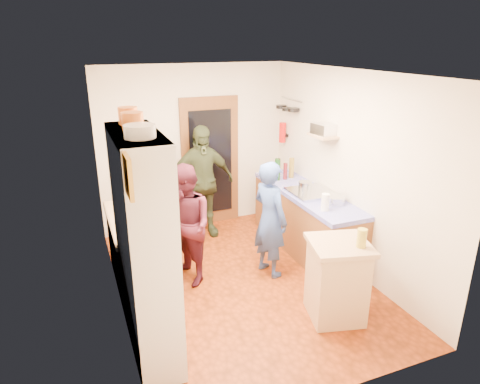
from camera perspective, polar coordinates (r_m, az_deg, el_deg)
floor at (r=5.62m, az=0.25°, el=-11.92°), size 3.00×4.00×0.02m
ceiling at (r=4.79m, az=0.30°, el=15.82°), size 3.00×4.00×0.02m
wall_back at (r=6.88m, az=-6.12°, el=5.86°), size 3.00×0.02×2.60m
wall_front at (r=3.43m, az=13.27°, el=-9.31°), size 3.00×0.02×2.60m
wall_left at (r=4.73m, az=-16.93°, el=-1.43°), size 0.02×4.00×2.60m
wall_right at (r=5.77m, az=14.30°, el=2.63°), size 0.02×4.00×2.60m
door_frame at (r=6.98m, az=-3.98°, el=4.00°), size 0.95×0.06×2.10m
door_glass at (r=6.95m, az=-3.89°, el=3.92°), size 0.70×0.02×1.70m
hutch_body at (r=4.09m, az=-12.54°, el=-7.43°), size 0.40×1.20×2.20m
hutch_top_shelf at (r=3.74m, az=-13.76°, el=7.49°), size 0.40×1.14×0.04m
plate_stack at (r=3.49m, az=-13.22°, el=7.89°), size 0.25×0.25×0.10m
orange_pot_a at (r=3.82m, az=-14.14°, el=9.18°), size 0.19×0.19×0.15m
orange_pot_b at (r=4.08m, az=-14.71°, el=9.83°), size 0.18×0.18×0.16m
left_counter_base at (r=5.52m, az=-13.31°, el=-7.93°), size 0.60×1.40×0.85m
left_counter_top at (r=5.33m, az=-13.68°, el=-3.64°), size 0.64×1.44×0.05m
toaster at (r=4.81m, az=-12.21°, el=-4.68°), size 0.25×0.19×0.17m
kettle at (r=5.10m, az=-14.00°, el=-3.34°), size 0.19×0.19×0.18m
orange_bowl at (r=5.39m, az=-13.04°, el=-2.53°), size 0.23×0.23×0.08m
chopping_board at (r=5.82m, az=-14.38°, el=-1.25°), size 0.32×0.25×0.02m
right_counter_base at (r=6.30m, az=8.69°, el=-4.06°), size 0.60×2.20×0.84m
right_counter_top at (r=6.13m, az=8.90°, el=-0.21°), size 0.62×2.22×0.06m
hob at (r=6.04m, az=9.39°, el=-0.06°), size 0.55×0.58×0.04m
pot_on_hob at (r=6.05m, az=8.66°, el=0.82°), size 0.19×0.19×0.12m
bottle_a at (r=6.53m, az=5.02°, el=3.02°), size 0.11×0.11×0.34m
bottle_b at (r=6.59m, az=6.06°, el=2.77°), size 0.06×0.06×0.25m
bottle_c at (r=6.68m, az=6.89°, el=3.23°), size 0.10×0.10×0.31m
paper_towel at (r=5.46m, az=11.31°, el=-1.34°), size 0.10×0.10×0.22m
mixing_bowl at (r=5.74m, az=12.50°, el=-1.00°), size 0.32×0.32×0.10m
island_base at (r=4.89m, az=12.74°, el=-11.65°), size 0.67×0.67×0.86m
island_top at (r=4.67m, az=13.16°, el=-6.87°), size 0.75×0.75×0.05m
cutting_board at (r=4.69m, az=12.38°, el=-6.55°), size 0.41×0.36×0.02m
oil_jar at (r=4.59m, az=15.92°, el=-5.93°), size 0.12×0.12×0.20m
pan_rail at (r=6.85m, az=6.91°, el=12.15°), size 0.02×0.65×0.02m
pan_hang_a at (r=6.69m, az=7.13°, el=10.84°), size 0.18×0.18×0.05m
pan_hang_b at (r=6.86m, az=6.31°, el=10.93°), size 0.16×0.16×0.05m
pan_hang_c at (r=7.03m, az=5.53°, el=11.25°), size 0.17×0.17×0.05m
wall_shelf at (r=5.95m, az=10.99°, el=7.38°), size 0.26×0.42×0.03m
radio at (r=5.93m, az=11.04°, el=8.23°), size 0.25×0.32×0.15m
ext_bracket at (r=7.11m, az=6.10°, el=7.54°), size 0.06×0.10×0.04m
fire_extinguisher at (r=7.07m, az=5.68°, el=7.91°), size 0.11×0.11×0.32m
picture_frame at (r=3.02m, az=-14.69°, el=2.03°), size 0.03×0.25×0.30m
person_hob at (r=5.49m, az=4.41°, el=-3.64°), size 0.50×0.64×1.53m
person_left at (r=5.36m, az=-7.22°, el=-4.29°), size 0.76×0.87×1.54m
person_back at (r=6.56m, az=-5.07°, el=1.35°), size 1.03×0.44×1.75m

